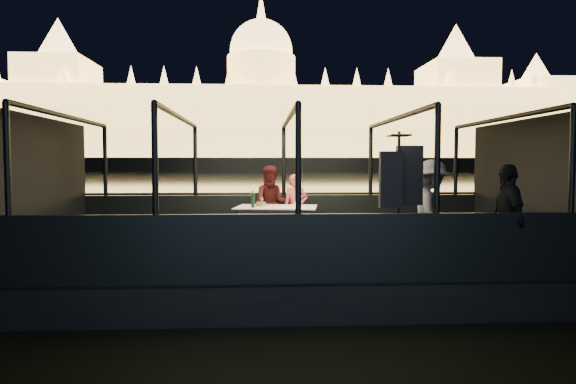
{
  "coord_description": "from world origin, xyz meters",
  "views": [
    {
      "loc": [
        -0.48,
        -8.51,
        2.03
      ],
      "look_at": [
        0.0,
        0.4,
        1.55
      ],
      "focal_mm": 32.0,
      "sensor_mm": 36.0,
      "label": 1
    }
  ],
  "objects": [
    {
      "name": "coat_stand",
      "position": [
        1.43,
        -1.52,
        1.4
      ],
      "size": [
        0.63,
        0.54,
        1.98
      ],
      "primitive_type": null,
      "rotation": [
        0.0,
        0.0,
        -0.2
      ],
      "color": "black",
      "rests_on": "boat_deck"
    },
    {
      "name": "wine_bottle",
      "position": [
        -0.61,
        0.59,
        1.42
      ],
      "size": [
        0.08,
        0.08,
        0.31
      ],
      "primitive_type": "cylinder",
      "rotation": [
        0.0,
        0.0,
        0.2
      ],
      "color": "#12341B",
      "rests_on": "dining_table_central"
    },
    {
      "name": "cabin_roof_glass",
      "position": [
        0.0,
        0.0,
        2.8
      ],
      "size": [
        8.0,
        4.0,
        0.02
      ],
      "primitive_type": null,
      "color": "#99B2B2",
      "rests_on": "boat_deck"
    },
    {
      "name": "chair_port_right",
      "position": [
        0.23,
        1.41,
        0.95
      ],
      "size": [
        0.51,
        0.51,
        0.85
      ],
      "primitive_type": "cube",
      "rotation": [
        0.0,
        0.0,
        -0.35
      ],
      "color": "black",
      "rests_on": "boat_deck"
    },
    {
      "name": "person_woman_coral",
      "position": [
        0.21,
        1.51,
        1.25
      ],
      "size": [
        0.5,
        0.35,
        1.34
      ],
      "primitive_type": "imported",
      "rotation": [
        0.0,
        0.0,
        0.06
      ],
      "color": "#E75754",
      "rests_on": "boat_deck"
    },
    {
      "name": "bread_basket",
      "position": [
        -0.47,
        0.89,
        1.31
      ],
      "size": [
        0.24,
        0.24,
        0.07
      ],
      "primitive_type": "cylinder",
      "rotation": [
        0.0,
        0.0,
        -0.41
      ],
      "color": "olive",
      "rests_on": "dining_table_central"
    },
    {
      "name": "gunwale_starboard",
      "position": [
        0.0,
        -2.0,
        0.95
      ],
      "size": [
        8.0,
        0.08,
        0.9
      ],
      "primitive_type": "cube",
      "color": "black",
      "rests_on": "boat_deck"
    },
    {
      "name": "amber_candle",
      "position": [
        0.17,
        0.7,
        1.31
      ],
      "size": [
        0.06,
        0.06,
        0.09
      ],
      "primitive_type": "cylinder",
      "rotation": [
        0.0,
        0.0,
        -0.02
      ],
      "color": "#FDB23F",
      "rests_on": "dining_table_central"
    },
    {
      "name": "passenger_stripe",
      "position": [
        2.09,
        -0.91,
        1.35
      ],
      "size": [
        0.75,
        1.12,
        1.61
      ],
      "primitive_type": "imported",
      "rotation": [
        0.0,
        0.0,
        1.4
      ],
      "color": "silver",
      "rests_on": "boat_deck"
    },
    {
      "name": "parliament_building",
      "position": [
        0.0,
        175.0,
        29.0
      ],
      "size": [
        220.0,
        32.0,
        60.0
      ],
      "primitive_type": null,
      "color": "#F2D18C",
      "rests_on": "embankment"
    },
    {
      "name": "river_water",
      "position": [
        0.0,
        80.0,
        0.0
      ],
      "size": [
        500.0,
        500.0,
        0.0
      ],
      "primitive_type": "plane",
      "color": "black",
      "rests_on": "ground"
    },
    {
      "name": "embankment",
      "position": [
        0.0,
        210.0,
        1.0
      ],
      "size": [
        400.0,
        140.0,
        6.0
      ],
      "primitive_type": "cube",
      "color": "#423D33",
      "rests_on": "ground"
    },
    {
      "name": "end_wall_aft",
      "position": [
        4.0,
        0.0,
        1.65
      ],
      "size": [
        0.02,
        4.0,
        2.3
      ],
      "primitive_type": null,
      "color": "black",
      "rests_on": "boat_deck"
    },
    {
      "name": "gunwale_port",
      "position": [
        0.0,
        2.0,
        0.95
      ],
      "size": [
        8.0,
        0.08,
        0.9
      ],
      "primitive_type": "cube",
      "color": "black",
      "rests_on": "boat_deck"
    },
    {
      "name": "passenger_dark",
      "position": [
        2.93,
        -1.63,
        1.35
      ],
      "size": [
        0.45,
        0.94,
        1.55
      ],
      "primitive_type": "imported",
      "rotation": [
        0.0,
        0.0,
        4.63
      ],
      "color": "black",
      "rests_on": "boat_deck"
    },
    {
      "name": "boat_hull",
      "position": [
        0.0,
        0.0,
        0.0
      ],
      "size": [
        8.6,
        4.4,
        1.0
      ],
      "primitive_type": "cube",
      "color": "black",
      "rests_on": "river_water"
    },
    {
      "name": "cabin_glass_port",
      "position": [
        0.0,
        2.0,
        2.1
      ],
      "size": [
        8.0,
        0.02,
        1.4
      ],
      "primitive_type": null,
      "color": "#99B2B2",
      "rests_on": "gunwale_port"
    },
    {
      "name": "dining_table_central",
      "position": [
        -0.19,
        0.79,
        0.89
      ],
      "size": [
        1.58,
        1.24,
        0.77
      ],
      "primitive_type": "cube",
      "rotation": [
        0.0,
        0.0,
        -0.14
      ],
      "color": "silver",
      "rests_on": "boat_deck"
    },
    {
      "name": "wine_glass_red",
      "position": [
        0.29,
        0.9,
        1.36
      ],
      "size": [
        0.08,
        0.08,
        0.19
      ],
      "primitive_type": null,
      "rotation": [
        0.0,
        0.0,
        0.42
      ],
      "color": "white",
      "rests_on": "dining_table_central"
    },
    {
      "name": "boat_deck",
      "position": [
        0.0,
        0.0,
        0.48
      ],
      "size": [
        8.0,
        4.0,
        0.04
      ],
      "primitive_type": "cube",
      "color": "black",
      "rests_on": "boat_hull"
    },
    {
      "name": "plate_near",
      "position": [
        0.32,
        0.71,
        1.27
      ],
      "size": [
        0.23,
        0.23,
        0.01
      ],
      "primitive_type": "cylinder",
      "rotation": [
        0.0,
        0.0,
        -0.01
      ],
      "color": "white",
      "rests_on": "dining_table_central"
    },
    {
      "name": "cabin_glass_starboard",
      "position": [
        0.0,
        -2.0,
        2.1
      ],
      "size": [
        8.0,
        0.02,
        1.4
      ],
      "primitive_type": null,
      "color": "#99B2B2",
      "rests_on": "gunwale_starboard"
    },
    {
      "name": "person_man_maroon",
      "position": [
        -0.25,
        1.51,
        1.25
      ],
      "size": [
        0.72,
        0.56,
        1.51
      ],
      "primitive_type": "imported",
      "rotation": [
        0.0,
        0.0,
        0.0
      ],
      "color": "#3E1211",
      "rests_on": "boat_deck"
    },
    {
      "name": "plate_far",
      "position": [
        -0.39,
        0.89,
        1.27
      ],
      "size": [
        0.27,
        0.27,
        0.02
      ],
      "primitive_type": "cylinder",
      "rotation": [
        0.0,
        0.0,
        -0.11
      ],
      "color": "white",
      "rests_on": "dining_table_central"
    },
    {
      "name": "wine_glass_white",
      "position": [
        -0.45,
        0.61,
        1.36
      ],
      "size": [
        0.07,
        0.07,
        0.18
      ],
      "primitive_type": null,
      "rotation": [
        0.0,
        0.0,
        0.13
      ],
      "color": "white",
      "rests_on": "dining_table_central"
    },
    {
      "name": "canopy_ribs",
      "position": [
        0.0,
        0.0,
        1.65
      ],
      "size": [
        8.0,
        4.0,
        2.3
      ],
      "primitive_type": null,
      "color": "black",
      "rests_on": "boat_deck"
    },
    {
      "name": "end_wall_fore",
      "position": [
        -4.0,
        0.0,
        1.65
      ],
      "size": [
        0.02,
        4.0,
        2.3
      ],
      "primitive_type": null,
      "color": "black",
      "rests_on": "boat_deck"
    },
    {
      "name": "chair_port_left",
      "position": [
        -0.41,
        1.46,
        0.95
      ],
      "size": [
        0.55,
        0.55,
        0.93
      ],
      "primitive_type": "cube",
      "rotation": [
        0.0,
        0.0,
        -0.33
      ],
      "color": "black",
      "rests_on": "boat_deck"
    }
  ]
}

